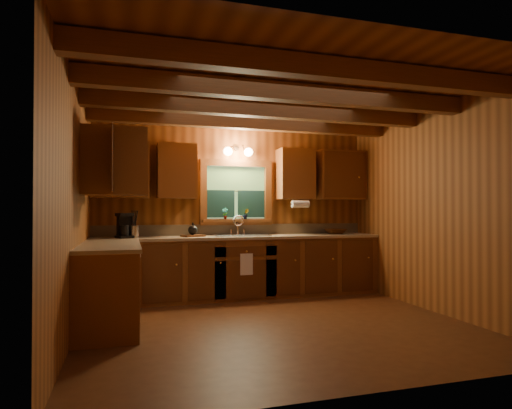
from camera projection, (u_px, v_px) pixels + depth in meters
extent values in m
plane|color=#4A2712|center=(276.00, 325.00, 4.80)|extent=(4.20, 4.20, 0.00)
plane|color=brown|center=(276.00, 92.00, 4.84)|extent=(4.20, 4.20, 0.00)
plane|color=brown|center=(236.00, 209.00, 6.64)|extent=(4.20, 0.00, 4.20)
plane|color=brown|center=(366.00, 206.00, 3.00)|extent=(4.20, 0.00, 4.20)
plane|color=brown|center=(74.00, 208.00, 4.22)|extent=(0.00, 3.80, 3.80)
plane|color=brown|center=(434.00, 208.00, 5.42)|extent=(0.00, 3.80, 3.80)
cube|color=brown|center=(323.00, 68.00, 3.69)|extent=(4.20, 0.14, 0.18)
cube|color=brown|center=(289.00, 93.00, 4.45)|extent=(4.20, 0.14, 0.18)
cube|color=brown|center=(265.00, 110.00, 5.22)|extent=(4.20, 0.14, 0.18)
cube|color=brown|center=(248.00, 123.00, 5.99)|extent=(4.20, 0.14, 0.18)
cube|color=brown|center=(241.00, 268.00, 6.33)|extent=(4.20, 0.62, 0.86)
cube|color=brown|center=(109.00, 287.00, 4.76)|extent=(0.62, 1.60, 0.86)
cube|color=tan|center=(241.00, 237.00, 6.34)|extent=(4.20, 0.66, 0.04)
cube|color=tan|center=(110.00, 246.00, 4.77)|extent=(0.64, 1.60, 0.04)
cube|color=tan|center=(236.00, 230.00, 6.62)|extent=(4.20, 0.02, 0.16)
cube|color=white|center=(139.00, 282.00, 5.04)|extent=(0.02, 0.60, 0.80)
cube|color=brown|center=(120.00, 170.00, 6.00)|extent=(0.78, 0.34, 0.78)
cube|color=brown|center=(177.00, 171.00, 6.22)|extent=(0.55, 0.34, 0.78)
cube|color=brown|center=(295.00, 174.00, 6.75)|extent=(0.55, 0.34, 0.78)
cube|color=brown|center=(340.00, 175.00, 6.97)|extent=(0.78, 0.34, 0.78)
cube|color=brown|center=(97.00, 161.00, 4.93)|extent=(0.34, 1.10, 0.78)
cube|color=brown|center=(236.00, 163.00, 6.61)|extent=(1.12, 0.08, 0.10)
cube|color=brown|center=(236.00, 222.00, 6.60)|extent=(1.12, 0.08, 0.10)
cube|color=brown|center=(203.00, 192.00, 6.46)|extent=(0.10, 0.08, 0.80)
cube|color=brown|center=(268.00, 193.00, 6.75)|extent=(0.10, 0.08, 0.80)
cube|color=#487731|center=(236.00, 193.00, 6.64)|extent=(0.92, 0.01, 0.80)
cube|color=#0F2B2C|center=(221.00, 204.00, 6.55)|extent=(0.42, 0.02, 0.42)
cube|color=#0F2B2C|center=(251.00, 204.00, 6.68)|extent=(0.42, 0.02, 0.42)
cylinder|color=black|center=(236.00, 191.00, 6.62)|extent=(0.92, 0.01, 0.01)
cube|color=brown|center=(237.00, 221.00, 6.56)|extent=(1.06, 0.14, 0.04)
cylinder|color=black|center=(236.00, 148.00, 6.62)|extent=(0.08, 0.03, 0.08)
cylinder|color=black|center=(231.00, 147.00, 6.53)|extent=(0.09, 0.17, 0.08)
cylinder|color=black|center=(244.00, 148.00, 6.59)|extent=(0.09, 0.17, 0.08)
sphere|color=#FFE0A5|center=(228.00, 151.00, 6.45)|extent=(0.13, 0.13, 0.13)
sphere|color=#FFE0A5|center=(248.00, 152.00, 6.55)|extent=(0.13, 0.13, 0.13)
cylinder|color=white|center=(300.00, 204.00, 6.55)|extent=(0.27, 0.11, 0.11)
cube|color=white|center=(247.00, 264.00, 6.02)|extent=(0.18, 0.01, 0.30)
cube|color=silver|center=(241.00, 235.00, 6.35)|extent=(0.82, 0.48, 0.02)
cube|color=#262628|center=(228.00, 240.00, 6.29)|extent=(0.34, 0.40, 0.14)
cube|color=#262628|center=(253.00, 240.00, 6.40)|extent=(0.34, 0.40, 0.14)
cylinder|color=silver|center=(238.00, 228.00, 6.52)|extent=(0.04, 0.04, 0.22)
torus|color=silver|center=(239.00, 221.00, 6.47)|extent=(0.16, 0.02, 0.16)
cube|color=black|center=(124.00, 237.00, 5.81)|extent=(0.19, 0.23, 0.03)
cube|color=black|center=(124.00, 225.00, 5.88)|extent=(0.19, 0.08, 0.32)
cube|color=black|center=(124.00, 215.00, 5.79)|extent=(0.19, 0.21, 0.04)
cylinder|color=black|center=(124.00, 230.00, 5.78)|extent=(0.12, 0.12, 0.14)
cylinder|color=silver|center=(134.00, 232.00, 5.90)|extent=(0.13, 0.13, 0.17)
cylinder|color=black|center=(133.00, 219.00, 5.89)|extent=(0.03, 0.04, 0.24)
cylinder|color=black|center=(134.00, 219.00, 5.90)|extent=(0.01, 0.01, 0.24)
cylinder|color=black|center=(135.00, 219.00, 5.92)|extent=(0.03, 0.04, 0.24)
cylinder|color=black|center=(136.00, 219.00, 5.93)|extent=(0.05, 0.06, 0.24)
cube|color=#4E2810|center=(193.00, 236.00, 6.12)|extent=(0.35, 0.30, 0.03)
sphere|color=black|center=(193.00, 230.00, 6.12)|extent=(0.14, 0.14, 0.14)
cylinder|color=black|center=(193.00, 224.00, 6.13)|extent=(0.02, 0.02, 0.04)
imported|color=#48230C|center=(335.00, 231.00, 6.84)|extent=(0.34, 0.34, 0.08)
imported|color=#4E2810|center=(225.00, 214.00, 6.49)|extent=(0.11, 0.09, 0.17)
imported|color=#4E2810|center=(246.00, 214.00, 6.58)|extent=(0.09, 0.08, 0.16)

